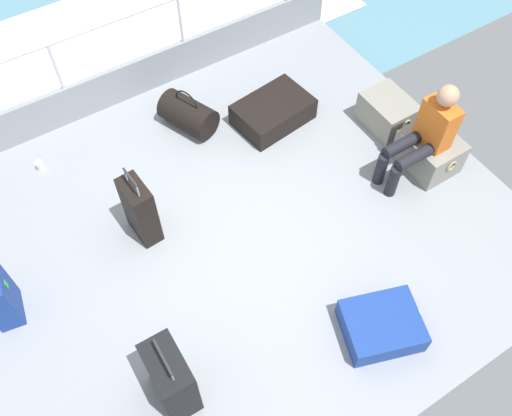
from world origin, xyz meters
TOP-DOWN VIEW (x-y plane):
  - ground_plane at (0.00, 0.00)m, footprint 4.40×5.20m
  - gunwale_port at (-2.17, 0.00)m, footprint 0.06×5.20m
  - railing_port at (-2.17, 0.00)m, footprint 0.04×4.20m
  - sea_wake at (-3.60, 0.00)m, footprint 12.00×12.00m
  - cargo_crate_0 at (-0.30, 2.11)m, footprint 0.58×0.42m
  - cargo_crate_1 at (0.35, 2.10)m, footprint 0.60×0.47m
  - passenger_seated at (0.35, 1.92)m, footprint 0.34×0.66m
  - suitcase_0 at (1.51, 0.54)m, footprint 0.69×0.75m
  - suitcase_1 at (-1.00, 1.12)m, footprint 0.64×0.86m
  - suitcase_2 at (-0.44, -0.68)m, footprint 0.37×0.21m
  - suitcase_4 at (1.04, -1.14)m, footprint 0.45×0.27m
  - duffel_bag at (-1.42, 0.32)m, footprint 0.67×0.53m
  - paper_cup at (-1.70, -1.25)m, footprint 0.08×0.08m

SIDE VIEW (x-z plane):
  - sea_wake at x=-3.60m, z-range -0.35..-0.33m
  - ground_plane at x=0.00m, z-range -0.06..0.00m
  - paper_cup at x=-1.70m, z-range 0.00..0.10m
  - suitcase_0 at x=1.51m, z-range 0.00..0.22m
  - suitcase_1 at x=-1.00m, z-range 0.00..0.26m
  - duffel_bag at x=-1.42m, z-range -0.07..0.42m
  - cargo_crate_0 at x=-0.30m, z-range 0.00..0.35m
  - cargo_crate_1 at x=0.35m, z-range 0.00..0.38m
  - gunwale_port at x=-2.17m, z-range 0.00..0.45m
  - suitcase_4 at x=1.04m, z-range -0.06..0.73m
  - suitcase_2 at x=-0.44m, z-range -0.08..0.76m
  - passenger_seated at x=0.35m, z-range 0.02..1.10m
  - railing_port at x=-2.17m, z-range 0.27..1.29m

